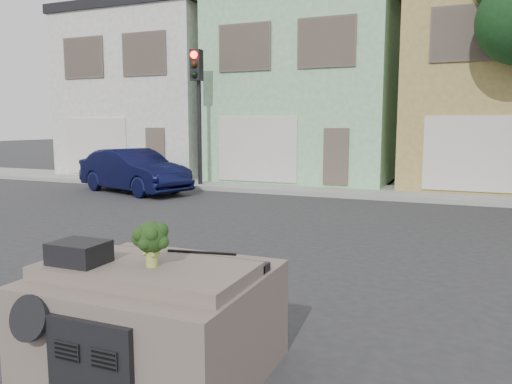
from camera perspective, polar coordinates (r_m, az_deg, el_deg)
The scene contains 11 objects.
ground_plane at distance 7.66m, azimuth 1.64°, elevation -10.33°, with size 120.00×120.00×0.00m, color #303033.
sidewalk at distance 17.65m, azimuth 13.93°, elevation 0.01°, with size 40.00×3.00×0.15m, color gray.
townhouse_white at distance 25.31m, azimuth -10.13°, elevation 10.78°, with size 7.20×8.20×7.55m, color silver.
townhouse_mint at distance 22.20m, azimuth 6.73°, elevation 11.29°, with size 7.20×8.20×7.55m, color #96D098.
townhouse_tan at distance 21.40m, azimuth 26.79°, elevation 10.67°, with size 7.20×8.20×7.55m, color tan.
navy_sedan at distance 18.09m, azimuth -13.72°, elevation -0.03°, with size 1.61×4.63×1.53m, color black.
traffic_signal at distance 18.67m, azimuth -6.64°, elevation 8.22°, with size 0.40×0.40×5.10m, color black.
car_dashboard at distance 4.95m, azimuth -11.24°, elevation -13.92°, with size 2.00×1.80×1.12m, color #6E5F56.
instrument_hump at distance 4.83m, azimuth -19.55°, elevation -6.53°, with size 0.48×0.38×0.20m, color black.
wiper_arm at distance 4.94m, azimuth -6.22°, elevation -6.88°, with size 0.70×0.03×0.02m, color black.
broccoli at distance 4.53m, azimuth -11.86°, elevation -5.79°, with size 0.34×0.34×0.42m, color black.
Camera 1 is at (2.60, -6.80, 2.37)m, focal length 35.00 mm.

